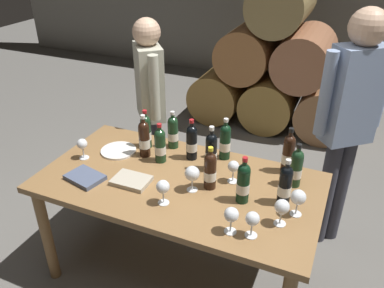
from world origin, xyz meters
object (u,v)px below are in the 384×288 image
object	(u,v)px
wine_bottle_1	(285,185)
wine_bottle_4	(211,152)
wine_glass_6	(82,145)
taster_seated_left	(150,98)
wine_glass_5	(231,215)
wine_bottle_2	(173,132)
wine_bottle_8	(144,138)
wine_bottle_10	(146,131)
wine_glass_1	(233,167)
wine_bottle_11	(160,145)
wine_bottle_0	(210,170)
sommelier_presenting	(349,114)
wine_glass_2	(298,198)
wine_glass_0	(252,220)
wine_bottle_5	(296,168)
wine_glass_3	(192,174)
wine_glass_7	(282,208)
serving_plate	(119,151)
wine_bottle_6	(225,141)
tasting_notebook	(131,181)
wine_bottle_7	(192,142)
wine_bottle_9	(243,183)
wine_glass_4	(163,188)
wine_bottle_3	(288,153)
leather_ledger	(85,177)
dining_table	(179,192)

from	to	relation	value
wine_bottle_1	wine_bottle_4	world-z (taller)	wine_bottle_4
wine_glass_6	taster_seated_left	world-z (taller)	taster_seated_left
wine_glass_5	taster_seated_left	size ratio (longest dim) A/B	0.10
wine_bottle_2	wine_bottle_8	bearing A→B (deg)	-124.60
wine_bottle_10	wine_bottle_4	bearing A→B (deg)	-10.49
wine_glass_1	taster_seated_left	xyz separation A→B (m)	(-0.89, 0.60, 0.06)
wine_bottle_11	taster_seated_left	size ratio (longest dim) A/B	0.18
wine_bottle_0	sommelier_presenting	distance (m)	1.02
wine_bottle_4	wine_glass_2	bearing A→B (deg)	-21.48
wine_glass_0	sommelier_presenting	size ratio (longest dim) A/B	0.09
wine_bottle_5	wine_glass_2	xyz separation A→B (m)	(0.06, -0.27, -0.01)
wine_glass_5	sommelier_presenting	bearing A→B (deg)	67.41
wine_glass_3	sommelier_presenting	xyz separation A→B (m)	(0.76, 0.81, 0.17)
wine_glass_7	serving_plate	size ratio (longest dim) A/B	0.63
wine_bottle_0	wine_bottle_8	bearing A→B (deg)	162.45
wine_bottle_1	sommelier_presenting	world-z (taller)	sommelier_presenting
wine_bottle_6	wine_bottle_2	bearing A→B (deg)	-179.27
tasting_notebook	serving_plate	bearing A→B (deg)	133.55
wine_bottle_1	wine_glass_2	distance (m)	0.11
wine_glass_7	tasting_notebook	world-z (taller)	wine_glass_7
wine_bottle_0	wine_bottle_4	bearing A→B (deg)	109.45
wine_bottle_0	wine_glass_3	xyz separation A→B (m)	(-0.08, -0.07, -0.01)
wine_bottle_7	wine_bottle_9	size ratio (longest dim) A/B	1.00
wine_bottle_8	taster_seated_left	distance (m)	0.60
wine_bottle_11	wine_glass_4	size ratio (longest dim) A/B	1.82
wine_bottle_10	wine_glass_4	world-z (taller)	wine_bottle_10
sommelier_presenting	wine_bottle_11	bearing A→B (deg)	-151.15
wine_glass_4	taster_seated_left	size ratio (longest dim) A/B	0.10
wine_bottle_9	wine_bottle_10	distance (m)	0.86
wine_bottle_3	wine_glass_1	distance (m)	0.36
wine_glass_2	wine_bottle_0	bearing A→B (deg)	174.74
leather_ledger	wine_bottle_2	bearing A→B (deg)	73.86
taster_seated_left	wine_bottle_1	bearing A→B (deg)	-29.63
dining_table	wine_bottle_0	world-z (taller)	wine_bottle_0
wine_bottle_4	wine_bottle_11	world-z (taller)	wine_bottle_4
wine_glass_2	leather_ledger	distance (m)	1.26
wine_bottle_5	wine_glass_1	size ratio (longest dim) A/B	1.94
dining_table	wine_bottle_7	world-z (taller)	wine_bottle_7
wine_bottle_10	wine_glass_4	bearing A→B (deg)	-52.47
wine_glass_4	leather_ledger	world-z (taller)	wine_glass_4
wine_glass_5	tasting_notebook	xyz separation A→B (m)	(-0.69, 0.17, -0.09)
wine_bottle_1	wine_glass_5	xyz separation A→B (m)	(-0.19, -0.34, -0.02)
wine_bottle_4	tasting_notebook	size ratio (longest dim) A/B	1.39
wine_glass_5	wine_bottle_6	bearing A→B (deg)	111.84
wine_bottle_11	wine_glass_6	size ratio (longest dim) A/B	1.89
wine_bottle_8	dining_table	bearing A→B (deg)	-27.95
wine_bottle_2	wine_bottle_7	xyz separation A→B (m)	(0.18, -0.09, 0.01)
wine_bottle_3	leather_ledger	size ratio (longest dim) A/B	1.39
wine_bottle_7	wine_glass_3	distance (m)	0.36
wine_glass_1	wine_glass_6	distance (m)	1.00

